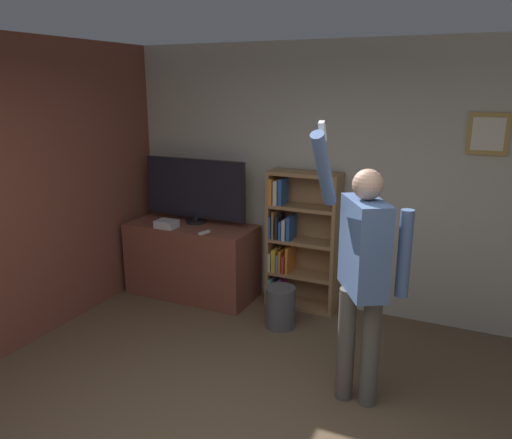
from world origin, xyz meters
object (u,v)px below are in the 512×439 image
object	(u,v)px
game_console	(167,224)
waste_bin	(280,307)
person	(363,265)
bookshelf	(297,241)
television	(195,190)

from	to	relation	value
game_console	waste_bin	xyz separation A→B (m)	(1.37, -0.12, -0.64)
game_console	person	xyz separation A→B (m)	(2.32, -0.98, 0.23)
bookshelf	television	bearing A→B (deg)	-174.25
person	waste_bin	size ratio (longest dim) A/B	5.09
game_console	bookshelf	world-z (taller)	bookshelf
television	waste_bin	distance (m)	1.59
bookshelf	person	distance (m)	1.75
game_console	person	world-z (taller)	person
television	person	distance (m)	2.50
person	waste_bin	xyz separation A→B (m)	(-0.95, 0.86, -0.87)
game_console	waste_bin	distance (m)	1.51
bookshelf	person	world-z (taller)	person
television	bookshelf	size ratio (longest dim) A/B	0.84
game_console	bookshelf	bearing A→B (deg)	17.52
waste_bin	television	bearing A→B (deg)	160.42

